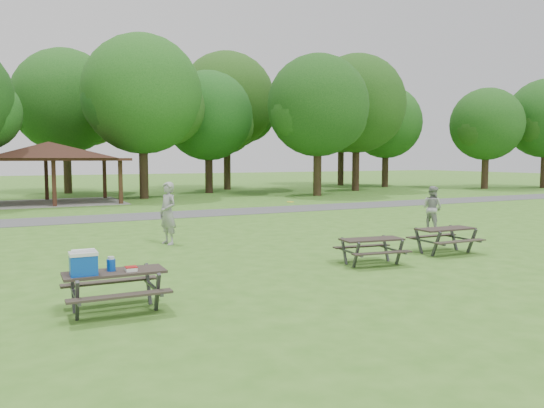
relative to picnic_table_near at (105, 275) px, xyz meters
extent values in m
plane|color=#3E7621|center=(5.13, 1.41, -0.70)|extent=(160.00, 160.00, 0.00)
cube|color=#4D4D50|center=(5.13, 15.41, -0.69)|extent=(120.00, 3.20, 0.02)
cube|color=#331A12|center=(1.13, 22.71, 0.60)|extent=(0.22, 0.22, 2.60)
cube|color=#311B12|center=(1.13, 28.11, 0.60)|extent=(0.22, 0.22, 2.60)
cube|color=#342013|center=(4.83, 22.71, 0.60)|extent=(0.22, 0.22, 2.60)
cube|color=#3C2315|center=(4.83, 28.11, 0.60)|extent=(0.22, 0.22, 2.60)
cube|color=#361D15|center=(1.13, 25.41, 1.98)|extent=(8.60, 6.60, 0.16)
pyramid|color=black|center=(1.13, 25.41, 2.56)|extent=(7.01, 7.01, 1.00)
cube|color=gray|center=(1.13, 25.41, -0.69)|extent=(8.40, 6.40, 0.03)
cylinder|color=#2F2115|center=(7.13, 26.41, 1.31)|extent=(0.60, 0.60, 4.02)
sphere|color=#194F16|center=(7.13, 26.41, 6.32)|extent=(8.00, 8.00, 8.00)
sphere|color=#1B4614|center=(8.93, 26.71, 5.52)|extent=(5.20, 5.20, 5.20)
sphere|color=#134314|center=(5.53, 26.21, 5.72)|extent=(4.80, 4.80, 4.80)
cylinder|color=black|center=(13.13, 29.91, 1.01)|extent=(0.60, 0.60, 3.43)
sphere|color=#144715|center=(13.13, 29.91, 5.35)|extent=(7.00, 7.00, 7.00)
sphere|color=#1E4A15|center=(14.70, 30.21, 4.65)|extent=(4.55, 4.55, 4.55)
sphere|color=#194012|center=(11.73, 29.71, 4.83)|extent=(4.20, 4.20, 4.20)
cylinder|color=#302215|center=(19.13, 23.41, 1.19)|extent=(0.60, 0.60, 3.78)
sphere|color=#144012|center=(19.13, 23.41, 5.85)|extent=(7.40, 7.40, 7.40)
sphere|color=#194B15|center=(20.79, 23.71, 5.11)|extent=(4.81, 4.81, 4.81)
sphere|color=#174614|center=(17.65, 23.21, 5.30)|extent=(4.44, 4.44, 4.44)
cylinder|color=#331F16|center=(25.13, 26.91, 1.40)|extent=(0.60, 0.60, 4.20)
sphere|color=#184112|center=(25.13, 26.91, 6.57)|extent=(8.20, 8.20, 8.20)
sphere|color=#1D4614|center=(26.97, 27.21, 5.75)|extent=(5.33, 5.33, 5.33)
sphere|color=#164B15|center=(23.49, 26.71, 5.96)|extent=(4.92, 4.92, 4.92)
cylinder|color=black|center=(31.13, 30.41, 1.08)|extent=(0.60, 0.60, 3.57)
sphere|color=#174915|center=(31.13, 30.41, 5.42)|extent=(6.80, 6.80, 6.80)
sphere|color=#1B4E16|center=(32.66, 30.71, 4.74)|extent=(4.42, 4.42, 4.42)
sphere|color=#164714|center=(29.77, 30.21, 4.91)|extent=(4.08, 4.08, 4.08)
cylinder|color=#322016|center=(37.13, 23.91, 0.98)|extent=(0.60, 0.60, 3.36)
sphere|color=#154313|center=(37.13, 23.91, 5.06)|extent=(6.40, 6.40, 6.40)
sphere|color=#1E4714|center=(38.57, 24.21, 4.42)|extent=(4.16, 4.16, 4.16)
sphere|color=#183F12|center=(35.85, 23.71, 4.58)|extent=(3.84, 3.84, 3.84)
cylinder|color=#302115|center=(3.13, 34.41, 1.36)|extent=(0.60, 0.60, 4.13)
sphere|color=#174A15|center=(3.13, 34.41, 6.43)|extent=(8.00, 8.00, 8.00)
sphere|color=#204915|center=(4.93, 34.71, 5.63)|extent=(5.20, 5.20, 5.20)
sphere|color=#133E11|center=(1.53, 34.21, 5.83)|extent=(4.80, 4.80, 4.80)
cylinder|color=#2F2115|center=(16.13, 33.41, 1.57)|extent=(0.60, 0.60, 4.55)
sphere|color=#1C4413|center=(16.13, 33.41, 7.00)|extent=(8.40, 8.40, 8.40)
sphere|color=#164112|center=(18.02, 33.71, 6.16)|extent=(5.46, 5.46, 5.46)
sphere|color=#1B4012|center=(14.45, 33.21, 6.37)|extent=(5.04, 5.04, 5.04)
cylinder|color=black|center=(29.13, 34.91, 1.43)|extent=(0.60, 0.60, 4.27)
sphere|color=#1B4E16|center=(29.13, 34.91, 6.57)|extent=(8.00, 8.00, 8.00)
sphere|color=#1C4E16|center=(30.93, 35.21, 5.77)|extent=(5.20, 5.20, 5.20)
sphere|color=#124013|center=(27.53, 34.71, 5.97)|extent=(4.80, 4.80, 4.80)
cylinder|color=black|center=(43.13, 22.41, 1.13)|extent=(0.60, 0.60, 3.67)
sphere|color=#194212|center=(41.69, 22.21, 5.13)|extent=(4.32, 4.32, 4.32)
cube|color=#2C2420|center=(0.17, 0.03, 0.01)|extent=(1.79, 0.75, 0.05)
cube|color=#2C261F|center=(0.16, -0.55, -0.28)|extent=(1.77, 0.30, 0.04)
cube|color=#312A23|center=(0.19, 0.61, -0.28)|extent=(1.77, 0.30, 0.04)
cube|color=#3B3C3E|center=(-0.52, -0.32, -0.35)|extent=(0.07, 0.37, 0.77)
cube|color=#3C3C3E|center=(-0.50, 0.41, -0.35)|extent=(0.07, 0.37, 0.77)
cube|color=#414144|center=(-0.51, 0.05, -0.32)|extent=(0.10, 1.44, 0.05)
cube|color=#3D3D40|center=(0.84, -0.36, -0.35)|extent=(0.07, 0.37, 0.77)
cube|color=#454548|center=(0.86, 0.38, -0.35)|extent=(0.07, 0.37, 0.77)
cube|color=#414143|center=(0.85, 0.01, -0.32)|extent=(0.10, 1.44, 0.05)
cube|color=#0C46B6|center=(-0.36, -0.06, 0.21)|extent=(0.46, 0.34, 0.35)
cube|color=silver|center=(-0.36, -0.06, 0.42)|extent=(0.48, 0.36, 0.06)
cylinder|color=white|center=(-0.36, -0.06, 0.49)|extent=(0.39, 0.04, 0.03)
cylinder|color=#0B41B0|center=(0.13, 0.08, 0.15)|extent=(0.17, 0.17, 0.21)
cylinder|color=silver|center=(0.13, 0.08, 0.28)|extent=(0.13, 0.13, 0.05)
cube|color=white|center=(0.44, -0.10, 0.07)|extent=(0.20, 0.20, 0.07)
cube|color=#B41417|center=(0.44, -0.10, 0.11)|extent=(0.21, 0.21, 0.01)
cube|color=#2A231E|center=(6.96, 1.34, -0.05)|extent=(1.70, 0.87, 0.04)
cube|color=black|center=(6.88, 0.81, -0.31)|extent=(1.64, 0.47, 0.04)
cube|color=#2B241F|center=(7.04, 1.87, -0.31)|extent=(1.64, 0.47, 0.04)
cube|color=#3D3D3F|center=(6.29, 1.10, -0.38)|extent=(0.10, 0.34, 0.70)
cube|color=#464649|center=(6.39, 1.77, -0.38)|extent=(0.10, 0.34, 0.70)
cube|color=#464548|center=(6.34, 1.43, -0.35)|extent=(0.25, 1.31, 0.04)
cube|color=#434346|center=(7.53, 0.91, -0.38)|extent=(0.10, 0.34, 0.70)
cube|color=#444447|center=(7.63, 1.58, -0.38)|extent=(0.10, 0.34, 0.70)
cube|color=#464649|center=(7.58, 1.25, -0.35)|extent=(0.25, 1.31, 0.04)
cube|color=#2B221F|center=(9.90, 1.68, 0.01)|extent=(1.77, 0.75, 0.05)
cube|color=#312A23|center=(9.88, 1.11, -0.28)|extent=(1.76, 0.31, 0.04)
cube|color=#322924|center=(9.92, 2.26, -0.28)|extent=(1.76, 0.31, 0.04)
cube|color=#3A3A3C|center=(9.22, 1.34, -0.35)|extent=(0.07, 0.37, 0.76)
cube|color=#3E3E40|center=(9.24, 2.07, -0.35)|extent=(0.07, 0.37, 0.76)
cube|color=#38383A|center=(9.23, 1.70, -0.32)|extent=(0.10, 1.42, 0.05)
cube|color=#454447|center=(10.56, 1.30, -0.35)|extent=(0.07, 0.37, 0.76)
cube|color=#444446|center=(10.59, 2.03, -0.35)|extent=(0.07, 0.37, 0.76)
cube|color=#3D3D3F|center=(10.58, 1.66, -0.32)|extent=(0.10, 1.42, 0.05)
cylinder|color=yellow|center=(7.32, 6.34, 0.55)|extent=(0.31, 0.31, 0.02)
imported|color=#969698|center=(3.15, 6.91, 0.30)|extent=(0.67, 0.84, 2.01)
imported|color=#9C9C9E|center=(13.12, 5.55, 0.15)|extent=(0.81, 0.95, 1.70)
camera|label=1|loc=(-1.60, -9.61, 2.07)|focal=35.00mm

